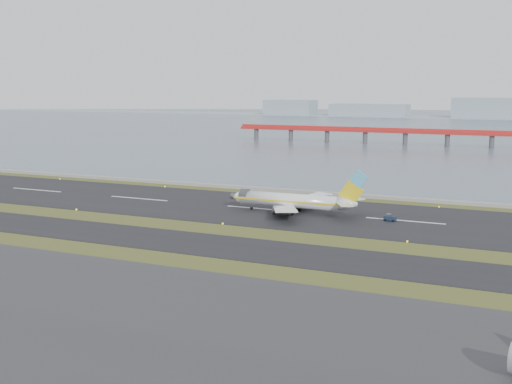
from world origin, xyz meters
TOP-DOWN VIEW (x-y plane):
  - ground at (0.00, 0.00)m, footprint 1000.00×1000.00m
  - apron_strip at (0.00, -55.00)m, footprint 1000.00×50.00m
  - taxiway_strip at (0.00, -12.00)m, footprint 1000.00×18.00m
  - runway_strip at (0.00, 30.00)m, footprint 1000.00×45.00m
  - seawall at (0.00, 60.00)m, footprint 1000.00×2.50m
  - bay_water at (0.00, 460.00)m, footprint 1400.00×800.00m
  - red_pier at (20.00, 250.00)m, footprint 260.00×5.00m
  - far_shoreline at (13.62, 620.00)m, footprint 1400.00×80.00m
  - airliner at (11.06, 27.66)m, footprint 38.52×32.89m
  - pushback_tug at (36.55, 28.24)m, footprint 3.04×1.96m

SIDE VIEW (x-z plane):
  - ground at x=0.00m, z-range 0.00..0.00m
  - bay_water at x=0.00m, z-range -0.65..0.65m
  - apron_strip at x=0.00m, z-range 0.00..0.10m
  - taxiway_strip at x=0.00m, z-range 0.00..0.10m
  - runway_strip at x=0.00m, z-range 0.00..0.10m
  - seawall at x=0.00m, z-range 0.00..1.00m
  - pushback_tug at x=36.55m, z-range -0.03..1.83m
  - airliner at x=11.06m, z-range -2.94..9.86m
  - far_shoreline at x=13.62m, z-range -24.18..36.32m
  - red_pier at x=20.00m, z-range 2.18..12.38m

